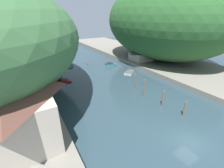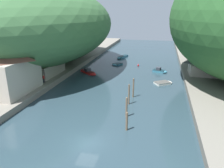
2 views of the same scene
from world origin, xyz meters
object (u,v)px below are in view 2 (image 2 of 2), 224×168
Objects in this scene: waterfront_building at (4,68)px; boat_white_cruiser at (160,71)px; channel_buoy_near at (138,65)px; right_bank_cottage at (205,66)px; boat_mid_channel at (89,72)px; boat_cabin_cruiser at (117,64)px; boathouse_shed at (43,64)px; person_on_quay at (44,78)px; boat_yellow_tender at (122,57)px; boat_small_dinghy at (164,83)px.

waterfront_building is 2.70× the size of boat_white_cruiser.
right_bank_cottage is at bearing -27.84° from channel_buoy_near.
boat_mid_channel is 18.24m from boat_white_cruiser.
waterfront_building is 35.43m from channel_buoy_near.
boat_white_cruiser is 1.09× the size of boat_cabin_cruiser.
right_bank_cottage is (35.94, 8.39, -0.29)m from boathouse_shed.
boat_mid_channel is 1.49× the size of boat_cabin_cruiser.
boat_yellow_tender is at bearing 0.98° from person_on_quay.
boat_mid_channel is at bearing -138.37° from channel_buoy_near.
boathouse_shed is 26.25m from channel_buoy_near.
person_on_quay is (3.74, 6.10, -3.44)m from waterfront_building.
boat_yellow_tender is 11.77m from channel_buoy_near.
boat_mid_channel is 13.51m from person_on_quay.
waterfront_building is 2.44× the size of boat_small_dinghy.
boat_yellow_tender is at bearing 69.93° from waterfront_building.
boat_yellow_tender is 33.75m from person_on_quay.
waterfront_building reaches higher than right_bank_cottage.
boat_cabin_cruiser is (-12.39, 5.04, -0.19)m from boat_white_cruiser.
boat_small_dinghy reaches higher than boat_cabin_cruiser.
right_bank_cottage reaches higher than channel_buoy_near.
waterfront_building is 14.16× the size of channel_buoy_near.
boat_white_cruiser reaches higher than boat_cabin_cruiser.
boat_white_cruiser is 7.91m from channel_buoy_near.
boat_yellow_tender is 8.12× the size of channel_buoy_near.
boat_cabin_cruiser is 4.83× the size of channel_buoy_near.
boat_small_dinghy is at bearing -52.27° from person_on_quay.
boat_small_dinghy is at bearing -62.65° from channel_buoy_near.
right_bank_cottage is 35.67m from person_on_quay.
boat_cabin_cruiser is (-22.32, 8.60, -3.01)m from right_bank_cottage.
boathouse_shed reaches higher than boat_white_cruiser.
right_bank_cottage is 1.34× the size of boat_mid_channel.
boathouse_shed is 13.95× the size of channel_buoy_near.
boathouse_shed is (0.67, 11.52, -2.04)m from waterfront_building.
boathouse_shed is 29.99m from boat_yellow_tender.
person_on_quay is at bearing 58.50° from waterfront_building.
person_on_quay is at bearing -157.21° from right_bank_cottage.
boat_white_cruiser is (-1.07, 9.07, 0.17)m from boat_small_dinghy.
waterfront_building is at bearing 167.14° from person_on_quay.
waterfront_building is 35.91m from boat_white_cruiser.
boat_yellow_tender is at bearing 63.52° from boathouse_shed.
boat_small_dinghy is 0.81× the size of boat_mid_channel.
boathouse_shed is at bearing 82.45° from boat_yellow_tender.
channel_buoy_near reaches higher than boat_cabin_cruiser.
waterfront_building is 1.74× the size of boat_yellow_tender.
boat_small_dinghy is 2.60× the size of person_on_quay.
channel_buoy_near is at bearing 173.21° from boat_small_dinghy.
channel_buoy_near is (6.21, -0.10, 0.09)m from boat_cabin_cruiser.
boat_mid_channel is at bearing 91.10° from boat_cabin_cruiser.
waterfront_building is 6.32× the size of person_on_quay.
waterfront_building is 1.97× the size of boat_mid_channel.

